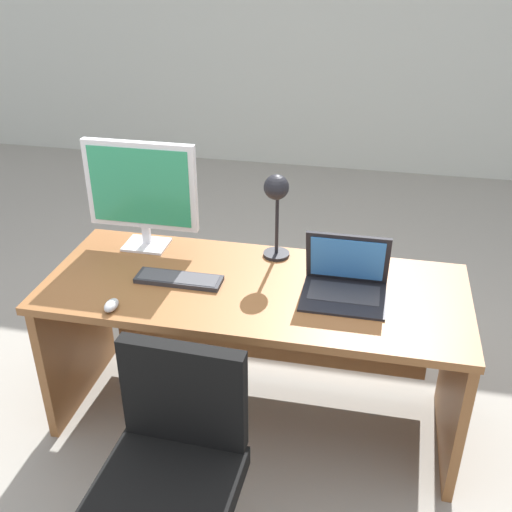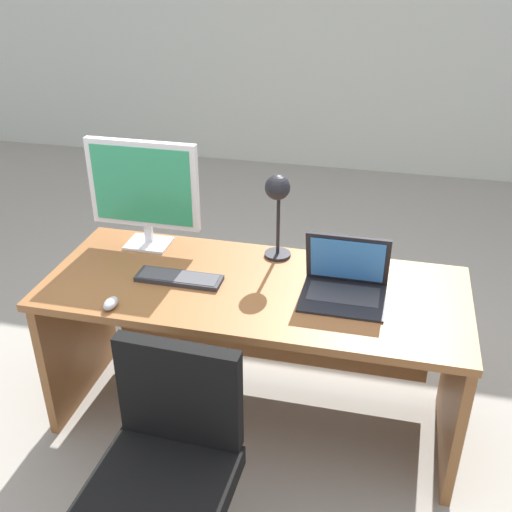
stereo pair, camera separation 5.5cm
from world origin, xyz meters
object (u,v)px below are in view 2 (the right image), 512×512
Objects in this scene: laptop at (345,276)px; keyboard at (179,278)px; monitor at (143,188)px; office_chair at (167,493)px; desk_lamp at (278,199)px; desk at (257,320)px; mouse at (111,303)px.

keyboard is (-0.69, -0.07, -0.07)m from laptop.
monitor is 0.60× the size of office_chair.
desk_lamp is 0.47× the size of office_chair.
desk is 0.78m from monitor.
keyboard reaches higher than desk.
monitor is 5.90× the size of mouse.
desk is 3.44× the size of monitor.
monitor is 0.62m from desk_lamp.
desk_lamp reaches higher than office_chair.
desk is at bearing 15.17° from keyboard.
laptop is at bearing 59.29° from office_chair.
mouse is at bearing -126.40° from keyboard.
office_chair is at bearing -75.06° from keyboard.
desk is at bearing -18.67° from monitor.
laptop is at bearing -33.74° from desk_lamp.
mouse is at bearing 128.22° from office_chair.
mouse reaches higher than desk.
monitor is at bearing 161.33° from desk.
monitor reaches higher than keyboard.
desk_lamp is at bearing 81.25° from office_chair.
laptop is (0.95, -0.21, -0.21)m from monitor.
keyboard is at bearing -47.92° from monitor.
monitor is at bearing 167.28° from laptop.
monitor is 1.40× the size of keyboard.
laptop is (0.37, -0.02, 0.29)m from desk.
mouse is 0.22× the size of desk_lamp.
laptop is 0.70m from keyboard.
laptop is at bearing -12.72° from monitor.
office_chair is at bearing -51.78° from mouse.
laptop reaches higher than keyboard.
keyboard is 0.32m from mouse.
mouse is (-0.19, -0.26, 0.01)m from keyboard.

